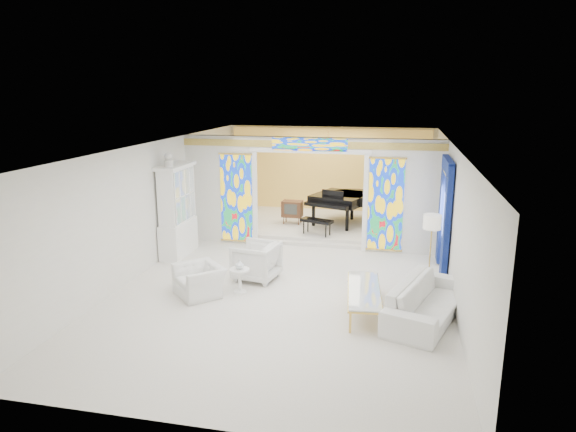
% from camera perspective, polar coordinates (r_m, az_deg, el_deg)
% --- Properties ---
extents(floor, '(12.00, 12.00, 0.00)m').
position_cam_1_polar(floor, '(12.34, 0.76, -6.10)').
color(floor, beige).
rests_on(floor, ground).
extents(ceiling, '(7.00, 12.00, 0.02)m').
position_cam_1_polar(ceiling, '(11.66, 0.81, 7.89)').
color(ceiling, white).
rests_on(ceiling, wall_back).
extents(wall_back, '(7.00, 0.02, 3.00)m').
position_cam_1_polar(wall_back, '(17.73, 4.62, 5.02)').
color(wall_back, silver).
rests_on(wall_back, floor).
extents(wall_front, '(7.00, 0.02, 3.00)m').
position_cam_1_polar(wall_front, '(6.44, -10.01, -11.32)').
color(wall_front, silver).
rests_on(wall_front, floor).
extents(wall_left, '(0.02, 12.00, 3.00)m').
position_cam_1_polar(wall_left, '(13.04, -14.47, 1.41)').
color(wall_left, silver).
rests_on(wall_left, floor).
extents(wall_right, '(0.02, 12.00, 3.00)m').
position_cam_1_polar(wall_right, '(11.76, 17.75, -0.16)').
color(wall_right, silver).
rests_on(wall_right, floor).
extents(partition_wall, '(7.00, 0.22, 3.00)m').
position_cam_1_polar(partition_wall, '(13.80, 2.42, 3.16)').
color(partition_wall, silver).
rests_on(partition_wall, floor).
extents(stained_glass_left, '(0.90, 0.04, 2.40)m').
position_cam_1_polar(stained_glass_left, '(14.25, -5.74, 2.00)').
color(stained_glass_left, gold).
rests_on(stained_glass_left, partition_wall).
extents(stained_glass_right, '(0.90, 0.04, 2.40)m').
position_cam_1_polar(stained_glass_right, '(13.58, 10.80, 1.23)').
color(stained_glass_right, gold).
rests_on(stained_glass_right, partition_wall).
extents(stained_glass_transom, '(2.00, 0.04, 0.34)m').
position_cam_1_polar(stained_glass_transom, '(13.53, 2.40, 7.94)').
color(stained_glass_transom, gold).
rests_on(stained_glass_transom, partition_wall).
extents(alcove_platform, '(6.80, 3.80, 0.18)m').
position_cam_1_polar(alcove_platform, '(16.18, 3.63, -0.93)').
color(alcove_platform, beige).
rests_on(alcove_platform, floor).
extents(gold_curtain_back, '(6.70, 0.10, 2.90)m').
position_cam_1_polar(gold_curtain_back, '(17.61, 4.57, 4.96)').
color(gold_curtain_back, '#F3BF54').
rests_on(gold_curtain_back, wall_back).
extents(chandelier, '(0.48, 0.48, 0.30)m').
position_cam_1_polar(chandelier, '(15.60, 4.45, 7.71)').
color(chandelier, gold).
rests_on(chandelier, ceiling).
extents(blue_drapes, '(0.14, 1.85, 2.65)m').
position_cam_1_polar(blue_drapes, '(12.41, 17.03, 0.98)').
color(blue_drapes, navy).
rests_on(blue_drapes, wall_right).
extents(china_cabinet, '(0.56, 1.46, 2.72)m').
position_cam_1_polar(china_cabinet, '(13.52, -12.20, 0.53)').
color(china_cabinet, white).
rests_on(china_cabinet, floor).
extents(armchair_left, '(1.31, 1.31, 0.64)m').
position_cam_1_polar(armchair_left, '(11.01, -9.83, -7.07)').
color(armchair_left, white).
rests_on(armchair_left, floor).
extents(armchair_right, '(1.08, 1.06, 0.86)m').
position_cam_1_polar(armchair_right, '(11.71, -3.55, -5.02)').
color(armchair_right, white).
rests_on(armchair_right, floor).
extents(sofa, '(1.73, 2.67, 0.73)m').
position_cam_1_polar(sofa, '(10.09, 15.20, -9.08)').
color(sofa, white).
rests_on(sofa, floor).
extents(side_table, '(0.49, 0.49, 0.53)m').
position_cam_1_polar(side_table, '(11.02, -5.38, -6.76)').
color(side_table, white).
rests_on(side_table, floor).
extents(vase, '(0.25, 0.25, 0.20)m').
position_cam_1_polar(vase, '(10.92, -5.42, -5.37)').
color(vase, silver).
rests_on(vase, side_table).
extents(coffee_table, '(0.82, 2.09, 0.46)m').
position_cam_1_polar(coffee_table, '(10.15, 8.45, -8.26)').
color(coffee_table, silver).
rests_on(coffee_table, floor).
extents(floor_lamp, '(0.50, 0.50, 1.59)m').
position_cam_1_polar(floor_lamp, '(11.54, 15.72, -1.00)').
color(floor_lamp, gold).
rests_on(floor_lamp, floor).
extents(grand_piano, '(2.36, 2.94, 1.13)m').
position_cam_1_polar(grand_piano, '(15.88, 6.49, 1.89)').
color(grand_piano, black).
rests_on(grand_piano, alcove_platform).
extents(tv_console, '(0.63, 0.44, 0.71)m').
position_cam_1_polar(tv_console, '(15.80, 0.47, 0.80)').
color(tv_console, '#522E1D').
rests_on(tv_console, alcove_platform).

